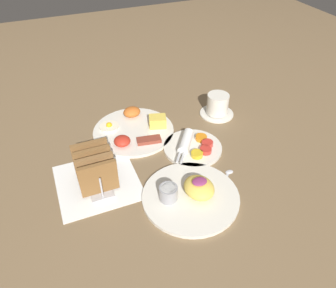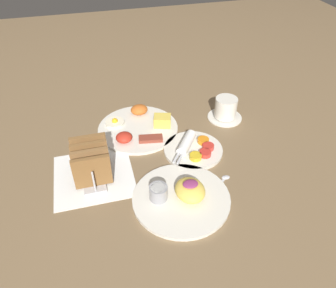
{
  "view_description": "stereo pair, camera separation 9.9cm",
  "coord_description": "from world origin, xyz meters",
  "px_view_note": "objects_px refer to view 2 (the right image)",
  "views": [
    {
      "loc": [
        -0.24,
        -0.67,
        0.66
      ],
      "look_at": [
        0.05,
        0.05,
        0.03
      ],
      "focal_mm": 35.0,
      "sensor_mm": 36.0,
      "label": 1
    },
    {
      "loc": [
        -0.14,
        -0.7,
        0.66
      ],
      "look_at": [
        0.05,
        0.05,
        0.03
      ],
      "focal_mm": 35.0,
      "sensor_mm": 36.0,
      "label": 2
    }
  ],
  "objects_px": {
    "plate_breakfast": "(139,127)",
    "toast_rack": "(91,162)",
    "coffee_cup": "(226,109)",
    "plate_foreground": "(181,195)",
    "plate_condiments": "(193,148)"
  },
  "relations": [
    {
      "from": "coffee_cup",
      "to": "plate_foreground",
      "type": "bearing_deg",
      "value": -128.41
    },
    {
      "from": "plate_breakfast",
      "to": "toast_rack",
      "type": "height_order",
      "value": "toast_rack"
    },
    {
      "from": "plate_breakfast",
      "to": "plate_condiments",
      "type": "height_order",
      "value": "plate_breakfast"
    },
    {
      "from": "plate_condiments",
      "to": "plate_foreground",
      "type": "bearing_deg",
      "value": -117.16
    },
    {
      "from": "plate_breakfast",
      "to": "plate_condiments",
      "type": "bearing_deg",
      "value": -47.92
    },
    {
      "from": "plate_breakfast",
      "to": "plate_condiments",
      "type": "xyz_separation_m",
      "value": [
        0.14,
        -0.16,
        -0.0
      ]
    },
    {
      "from": "plate_breakfast",
      "to": "plate_foreground",
      "type": "xyz_separation_m",
      "value": [
        0.05,
        -0.33,
        0.0
      ]
    },
    {
      "from": "toast_rack",
      "to": "plate_foreground",
      "type": "bearing_deg",
      "value": -35.13
    },
    {
      "from": "plate_breakfast",
      "to": "plate_foreground",
      "type": "height_order",
      "value": "plate_foreground"
    },
    {
      "from": "coffee_cup",
      "to": "toast_rack",
      "type": "bearing_deg",
      "value": -159.91
    },
    {
      "from": "plate_breakfast",
      "to": "plate_foreground",
      "type": "bearing_deg",
      "value": -81.67
    },
    {
      "from": "plate_condiments",
      "to": "plate_breakfast",
      "type": "bearing_deg",
      "value": 132.08
    },
    {
      "from": "toast_rack",
      "to": "coffee_cup",
      "type": "height_order",
      "value": "toast_rack"
    },
    {
      "from": "plate_condiments",
      "to": "toast_rack",
      "type": "xyz_separation_m",
      "value": [
        -0.31,
        -0.03,
        0.04
      ]
    },
    {
      "from": "plate_condiments",
      "to": "coffee_cup",
      "type": "relative_size",
      "value": 1.51
    }
  ]
}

